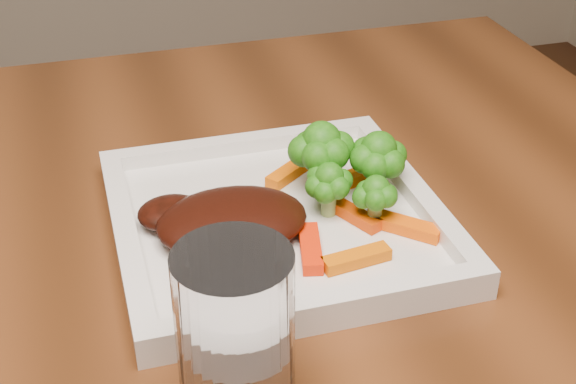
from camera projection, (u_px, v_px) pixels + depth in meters
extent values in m
cube|color=white|center=(277.00, 225.00, 0.68)|extent=(0.27, 0.27, 0.01)
ellipsoid|color=black|center=(232.00, 221.00, 0.65)|extent=(0.13, 0.10, 0.03)
cube|color=#D55F03|center=(356.00, 258.00, 0.62)|extent=(0.06, 0.02, 0.01)
cube|color=#ED5403|center=(405.00, 226.00, 0.66)|extent=(0.05, 0.05, 0.01)
cube|color=red|center=(310.00, 248.00, 0.63)|extent=(0.03, 0.06, 0.01)
cube|color=#D55D03|center=(370.00, 172.00, 0.73)|extent=(0.06, 0.03, 0.01)
cube|color=#DD5B03|center=(289.00, 172.00, 0.73)|extent=(0.05, 0.04, 0.01)
cube|color=#D83D03|center=(356.00, 216.00, 0.67)|extent=(0.03, 0.05, 0.01)
cylinder|color=white|center=(235.00, 337.00, 0.48)|extent=(0.08, 0.08, 0.12)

